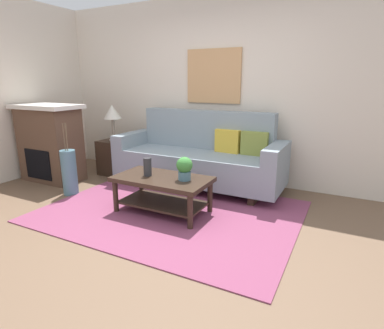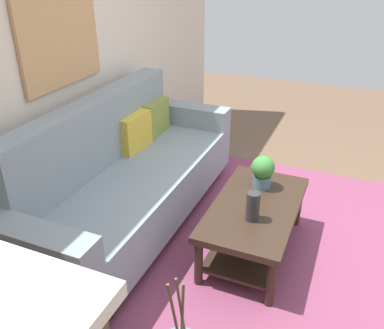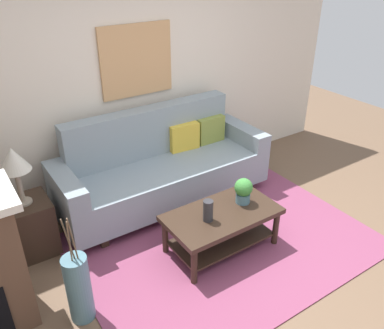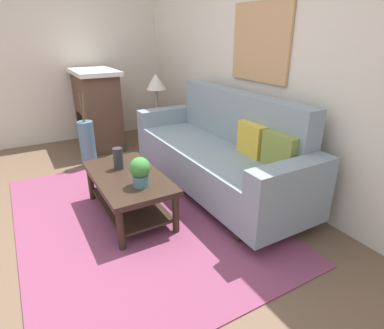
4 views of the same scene
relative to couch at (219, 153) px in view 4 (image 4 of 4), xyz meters
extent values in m
plane|color=brown|center=(0.12, -1.52, -0.43)|extent=(9.65, 9.65, 0.00)
cube|color=beige|center=(0.12, 0.54, 0.92)|extent=(5.65, 0.10, 2.70)
cube|color=beige|center=(-2.75, -1.02, 0.92)|extent=(0.10, 5.00, 2.70)
cube|color=#843D5B|center=(0.12, -1.02, -0.43)|extent=(2.89, 2.12, 0.01)
cube|color=gray|center=(0.00, -0.06, -0.11)|extent=(2.02, 0.84, 0.40)
cube|color=gray|center=(0.00, 0.26, 0.37)|extent=(2.02, 0.20, 0.56)
cube|color=gray|center=(-1.11, -0.06, -0.01)|extent=(0.20, 0.84, 0.60)
cube|color=gray|center=(1.11, -0.06, -0.01)|extent=(0.20, 0.84, 0.60)
cube|color=#332319|center=(-0.91, -0.06, -0.37)|extent=(0.08, 0.74, 0.12)
cube|color=#332319|center=(0.91, -0.06, -0.37)|extent=(0.08, 0.74, 0.12)
cube|color=gold|center=(0.38, 0.12, 0.25)|extent=(0.37, 0.15, 0.32)
cube|color=olive|center=(0.77, 0.12, 0.25)|extent=(0.36, 0.12, 0.32)
cube|color=#332319|center=(0.05, -1.07, -0.03)|extent=(1.10, 0.60, 0.05)
cube|color=#332319|center=(0.05, -1.07, -0.31)|extent=(0.98, 0.50, 0.02)
cylinder|color=#332319|center=(-0.44, -1.32, -0.24)|extent=(0.06, 0.06, 0.38)
cylinder|color=#332319|center=(0.54, -1.32, -0.24)|extent=(0.06, 0.06, 0.38)
cylinder|color=#332319|center=(-0.44, -0.82, -0.24)|extent=(0.06, 0.06, 0.38)
cylinder|color=#332319|center=(0.54, -0.82, -0.24)|extent=(0.06, 0.06, 0.38)
cylinder|color=#2D2D33|center=(-0.14, -1.09, 0.10)|extent=(0.09, 0.09, 0.21)
cylinder|color=slate|center=(0.32, -1.04, 0.05)|extent=(0.14, 0.14, 0.10)
sphere|color=#3C8538|center=(0.32, -1.04, 0.17)|extent=(0.18, 0.18, 0.18)
cube|color=#332319|center=(-1.51, -0.06, -0.15)|extent=(0.44, 0.44, 0.56)
cylinder|color=gray|center=(-1.51, -0.06, 0.14)|extent=(0.16, 0.16, 0.02)
cylinder|color=gray|center=(-1.51, -0.06, 0.30)|extent=(0.05, 0.05, 0.35)
cone|color=beige|center=(-1.51, -0.06, 0.59)|extent=(0.28, 0.28, 0.22)
cube|color=brown|center=(-2.15, -0.76, 0.12)|extent=(0.90, 0.50, 1.10)
cube|color=black|center=(-2.15, -1.02, -0.13)|extent=(0.52, 0.02, 0.44)
cube|color=silver|center=(-2.15, -0.76, 0.70)|extent=(1.02, 0.58, 0.06)
cylinder|color=slate|center=(-1.40, -1.12, -0.13)|extent=(0.20, 0.20, 0.61)
cylinder|color=brown|center=(-1.38, -1.12, 0.36)|extent=(0.03, 0.04, 0.36)
cylinder|color=brown|center=(-1.41, -1.10, 0.36)|extent=(0.05, 0.04, 0.36)
cylinder|color=brown|center=(-1.41, -1.14, 0.36)|extent=(0.02, 0.02, 0.36)
cube|color=tan|center=(0.00, 0.47, 1.13)|extent=(0.85, 0.03, 0.78)
camera|label=1|loc=(1.93, -3.97, 1.06)|focal=29.46mm
camera|label=2|loc=(-2.45, -1.62, 1.65)|focal=38.24mm
camera|label=3|loc=(-1.93, -3.52, 2.23)|focal=37.57mm
camera|label=4|loc=(2.69, -1.89, 1.24)|focal=29.76mm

